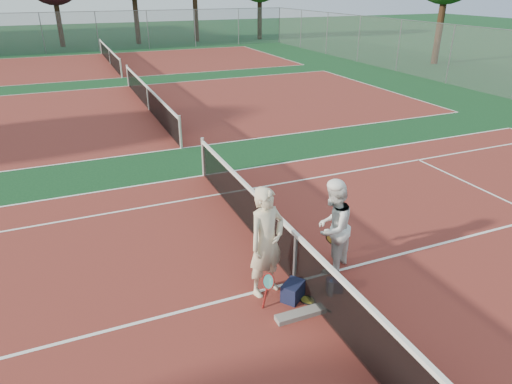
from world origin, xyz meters
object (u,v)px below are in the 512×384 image
(net_main, at_px, (295,258))
(player_b, at_px, (333,227))
(racket_red, at_px, (268,290))
(player_a, at_px, (267,242))
(racket_spare, at_px, (308,300))
(sports_bag_navy, at_px, (293,291))
(sports_bag_purple, at_px, (334,285))
(racket_black_held, at_px, (331,247))
(water_bottle, at_px, (331,289))

(net_main, distance_m, player_b, 0.92)
(net_main, distance_m, racket_red, 0.81)
(player_a, xyz_separation_m, racket_spare, (0.53, -0.54, -0.97))
(racket_red, xyz_separation_m, sports_bag_navy, (0.44, -0.04, -0.13))
(net_main, distance_m, racket_spare, 0.75)
(net_main, distance_m, sports_bag_navy, 0.59)
(sports_bag_purple, bearing_deg, racket_black_held, 62.97)
(racket_red, bearing_deg, water_bottle, -39.62)
(racket_red, distance_m, racket_black_held, 1.84)
(water_bottle, bearing_deg, sports_bag_navy, 163.71)
(player_a, relative_size, sports_bag_navy, 4.86)
(racket_black_held, bearing_deg, sports_bag_purple, 38.58)
(racket_black_held, xyz_separation_m, sports_bag_navy, (-1.23, -0.81, -0.12))
(sports_bag_purple, bearing_deg, sports_bag_navy, 173.70)
(racket_spare, bearing_deg, sports_bag_purple, -109.49)
(racket_black_held, height_order, racket_spare, racket_black_held)
(player_b, distance_m, water_bottle, 1.12)
(net_main, relative_size, water_bottle, 36.60)
(sports_bag_navy, height_order, water_bottle, sports_bag_navy)
(racket_black_held, relative_size, racket_spare, 0.92)
(racket_black_held, bearing_deg, racket_red, 0.49)
(racket_red, distance_m, racket_spare, 0.73)
(player_b, xyz_separation_m, sports_bag_navy, (-1.07, -0.55, -0.72))
(player_b, distance_m, racket_spare, 1.41)
(water_bottle, bearing_deg, sports_bag_purple, 34.86)
(sports_bag_navy, bearing_deg, racket_red, 175.06)
(racket_black_held, bearing_deg, player_a, -9.01)
(racket_red, bearing_deg, sports_bag_purple, -33.72)
(player_a, distance_m, racket_red, 0.78)
(net_main, height_order, player_a, player_a)
(player_a, bearing_deg, sports_bag_navy, -68.62)
(player_a, relative_size, sports_bag_purple, 7.08)
(racket_red, height_order, water_bottle, racket_red)
(racket_spare, xyz_separation_m, sports_bag_navy, (-0.20, 0.15, 0.14))
(net_main, distance_m, water_bottle, 0.80)
(sports_bag_navy, xyz_separation_m, water_bottle, (0.63, -0.18, -0.01))
(racket_spare, xyz_separation_m, sports_bag_purple, (0.57, 0.07, 0.10))
(racket_spare, xyz_separation_m, water_bottle, (0.42, -0.03, 0.14))
(net_main, bearing_deg, racket_red, -151.48)
(player_a, xyz_separation_m, sports_bag_purple, (1.09, -0.47, -0.87))
(water_bottle, bearing_deg, racket_red, 168.30)
(racket_spare, height_order, sports_bag_navy, sports_bag_navy)
(racket_red, xyz_separation_m, water_bottle, (1.07, -0.22, -0.14))
(sports_bag_purple, bearing_deg, player_a, 156.68)
(sports_bag_purple, distance_m, water_bottle, 0.18)
(racket_red, height_order, racket_spare, racket_red)
(racket_red, relative_size, sports_bag_purple, 2.10)
(racket_red, height_order, sports_bag_navy, racket_red)
(net_main, bearing_deg, player_b, 9.85)
(net_main, relative_size, player_b, 6.28)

